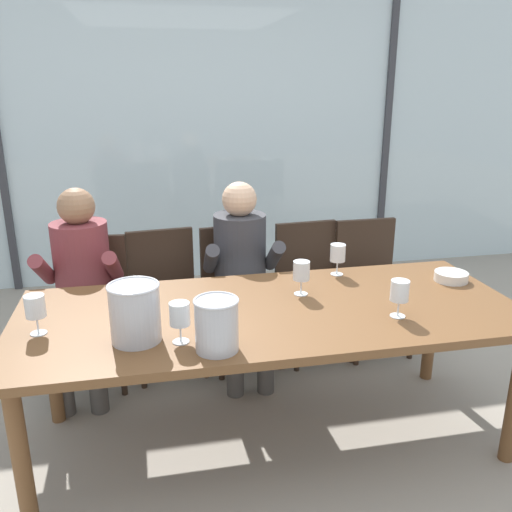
# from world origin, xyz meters

# --- Properties ---
(ground) EXTENTS (14.00, 14.00, 0.00)m
(ground) POSITION_xyz_m (0.00, 1.00, 0.00)
(ground) COLOR #9E9384
(window_glass_panel) EXTENTS (7.56, 0.03, 2.60)m
(window_glass_panel) POSITION_xyz_m (0.00, 2.53, 1.30)
(window_glass_panel) COLOR silver
(window_glass_panel) RESTS_ON ground
(window_mullion_right) EXTENTS (0.06, 0.06, 2.60)m
(window_mullion_right) POSITION_xyz_m (1.70, 2.51, 1.30)
(window_mullion_right) COLOR #38383D
(window_mullion_right) RESTS_ON ground
(hillside_vineyard) EXTENTS (13.56, 2.40, 1.82)m
(hillside_vineyard) POSITION_xyz_m (0.00, 5.96, 0.91)
(hillside_vineyard) COLOR #477A38
(hillside_vineyard) RESTS_ON ground
(dining_table) EXTENTS (2.36, 0.97, 0.72)m
(dining_table) POSITION_xyz_m (0.00, 0.00, 0.66)
(dining_table) COLOR brown
(dining_table) RESTS_ON ground
(chair_near_curtain) EXTENTS (0.48, 0.48, 0.86)m
(chair_near_curtain) POSITION_xyz_m (-0.90, 0.87, 0.50)
(chair_near_curtain) COLOR #332319
(chair_near_curtain) RESTS_ON ground
(chair_left_of_center) EXTENTS (0.49, 0.49, 0.86)m
(chair_left_of_center) POSITION_xyz_m (-0.47, 0.93, 0.50)
(chair_left_of_center) COLOR #332319
(chair_left_of_center) RESTS_ON ground
(chair_center) EXTENTS (0.49, 0.49, 0.86)m
(chair_center) POSITION_xyz_m (-0.01, 0.93, 0.50)
(chair_center) COLOR #332319
(chair_center) RESTS_ON ground
(chair_right_of_center) EXTENTS (0.47, 0.47, 0.86)m
(chair_right_of_center) POSITION_xyz_m (0.49, 0.93, 0.50)
(chair_right_of_center) COLOR #332319
(chair_right_of_center) RESTS_ON ground
(chair_near_window_right) EXTENTS (0.45, 0.45, 0.86)m
(chair_near_window_right) POSITION_xyz_m (0.90, 0.91, 0.50)
(chair_near_window_right) COLOR #332319
(chair_near_window_right) RESTS_ON ground
(person_maroon_top) EXTENTS (0.48, 0.62, 1.18)m
(person_maroon_top) POSITION_xyz_m (-0.94, 0.76, 0.67)
(person_maroon_top) COLOR brown
(person_maroon_top) RESTS_ON ground
(person_charcoal_jacket) EXTENTS (0.47, 0.62, 1.18)m
(person_charcoal_jacket) POSITION_xyz_m (-0.00, 0.76, 0.67)
(person_charcoal_jacket) COLOR #38383D
(person_charcoal_jacket) RESTS_ON ground
(ice_bucket_primary) EXTENTS (0.21, 0.21, 0.25)m
(ice_bucket_primary) POSITION_xyz_m (-0.62, -0.20, 0.85)
(ice_bucket_primary) COLOR #B7B7BC
(ice_bucket_primary) RESTS_ON dining_table
(ice_bucket_secondary) EXTENTS (0.18, 0.18, 0.22)m
(ice_bucket_secondary) POSITION_xyz_m (-0.30, -0.35, 0.83)
(ice_bucket_secondary) COLOR #B7B7BC
(ice_bucket_secondary) RESTS_ON dining_table
(tasting_bowl) EXTENTS (0.18, 0.18, 0.05)m
(tasting_bowl) POSITION_xyz_m (1.03, 0.16, 0.75)
(tasting_bowl) COLOR silver
(tasting_bowl) RESTS_ON dining_table
(wine_glass_by_left_taster) EXTENTS (0.08, 0.08, 0.17)m
(wine_glass_by_left_taster) POSITION_xyz_m (-0.44, -0.26, 0.84)
(wine_glass_by_left_taster) COLOR silver
(wine_glass_by_left_taster) RESTS_ON dining_table
(wine_glass_near_bucket) EXTENTS (0.08, 0.08, 0.17)m
(wine_glass_near_bucket) POSITION_xyz_m (0.19, 0.15, 0.84)
(wine_glass_near_bucket) COLOR silver
(wine_glass_near_bucket) RESTS_ON dining_table
(wine_glass_center_pour) EXTENTS (0.08, 0.08, 0.17)m
(wine_glass_center_pour) POSITION_xyz_m (0.47, 0.39, 0.84)
(wine_glass_center_pour) COLOR silver
(wine_glass_center_pour) RESTS_ON dining_table
(wine_glass_by_right_taster) EXTENTS (0.08, 0.08, 0.17)m
(wine_glass_by_right_taster) POSITION_xyz_m (-1.03, -0.05, 0.84)
(wine_glass_by_right_taster) COLOR silver
(wine_glass_by_right_taster) RESTS_ON dining_table
(wine_glass_spare_empty) EXTENTS (0.08, 0.08, 0.17)m
(wine_glass_spare_empty) POSITION_xyz_m (0.54, -0.20, 0.84)
(wine_glass_spare_empty) COLOR silver
(wine_glass_spare_empty) RESTS_ON dining_table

